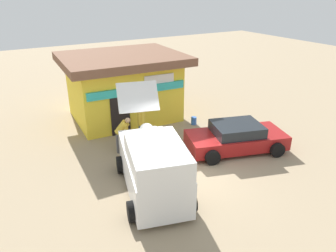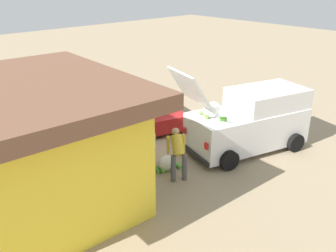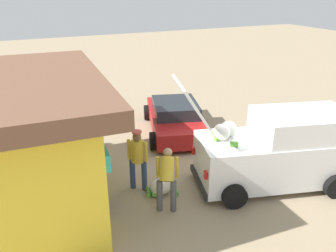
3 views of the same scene
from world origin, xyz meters
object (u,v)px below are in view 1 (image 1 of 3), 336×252
Objects in this scene: delivery_van at (153,165)px; customer_bending at (122,131)px; parked_sedan at (236,137)px; unloaded_banana_pile at (137,144)px; storefront_bar at (123,86)px; paint_bucket at (194,121)px; vendor_standing at (141,121)px.

customer_bending is at bearing 85.76° from delivery_van.
customer_bending is (-4.20, 2.25, 0.34)m from parked_sedan.
delivery_van is at bearing -94.24° from customer_bending.
parked_sedan reaches higher than unloaded_banana_pile.
storefront_bar is at bearing 74.88° from delivery_van.
paint_bucket is at bearing 42.77° from delivery_van.
delivery_van is 13.06× the size of paint_bucket.
parked_sedan is 4.77m from customer_bending.
delivery_van is 4.57m from parked_sedan.
delivery_van is at bearing -105.03° from unloaded_banana_pile.
vendor_standing is at bearing 19.20° from customer_bending.
paint_bucket is at bearing -45.72° from storefront_bar.
unloaded_banana_pile is (0.84, 3.13, -0.84)m from delivery_van.
unloaded_banana_pile is at bearing -134.45° from vendor_standing.
delivery_van reaches higher than customer_bending.
unloaded_banana_pile is at bearing -9.49° from customer_bending.
paint_bucket is at bearing 8.79° from vendor_standing.
customer_bending is 1.69× the size of unloaded_banana_pile.
unloaded_banana_pile is at bearing 74.97° from delivery_van.
storefront_bar is 3.26m from vendor_standing.
unloaded_banana_pile is at bearing -165.08° from paint_bucket.
delivery_van is 3.83m from vendor_standing.
parked_sedan reaches higher than paint_bucket.
delivery_van is at bearing -105.12° from storefront_bar.
unloaded_banana_pile is at bearing -105.20° from storefront_bar.
delivery_van is 5.61× the size of unloaded_banana_pile.
vendor_standing reaches higher than customer_bending.
vendor_standing is 1.13m from customer_bending.
parked_sedan is at bearing -30.80° from unloaded_banana_pile.
customer_bending reaches higher than unloaded_banana_pile.
delivery_van is 3.31× the size of customer_bending.
delivery_van reaches higher than parked_sedan.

